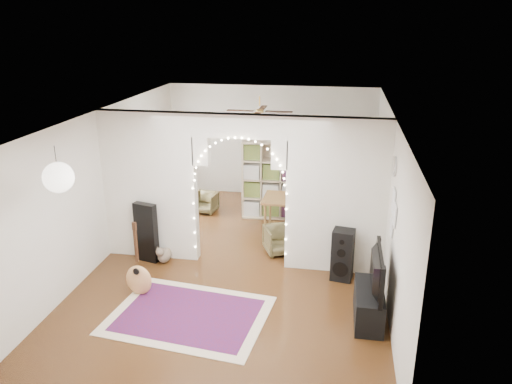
% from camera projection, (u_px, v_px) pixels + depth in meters
% --- Properties ---
extents(floor, '(7.50, 7.50, 0.00)m').
position_uv_depth(floor, '(241.00, 261.00, 9.09)').
color(floor, black).
rests_on(floor, ground).
extents(ceiling, '(5.00, 7.50, 0.02)m').
position_uv_depth(ceiling, '(240.00, 114.00, 8.20)').
color(ceiling, white).
rests_on(ceiling, wall_back).
extents(wall_back, '(5.00, 0.02, 2.70)m').
position_uv_depth(wall_back, '(271.00, 142.00, 12.14)').
color(wall_back, silver).
rests_on(wall_back, floor).
extents(wall_front, '(5.00, 0.02, 2.70)m').
position_uv_depth(wall_front, '(168.00, 308.00, 5.16)').
color(wall_front, silver).
rests_on(wall_front, floor).
extents(wall_left, '(0.02, 7.50, 2.70)m').
position_uv_depth(wall_left, '(106.00, 184.00, 9.05)').
color(wall_left, silver).
rests_on(wall_left, floor).
extents(wall_right, '(0.02, 7.50, 2.70)m').
position_uv_depth(wall_right, '(388.00, 200.00, 8.25)').
color(wall_right, silver).
rests_on(wall_right, floor).
extents(divider_wall, '(5.00, 0.20, 2.70)m').
position_uv_depth(divider_wall, '(240.00, 187.00, 8.62)').
color(divider_wall, silver).
rests_on(divider_wall, floor).
extents(fairy_lights, '(1.64, 0.04, 1.60)m').
position_uv_depth(fairy_lights, '(239.00, 183.00, 8.46)').
color(fairy_lights, '#FFEABF').
rests_on(fairy_lights, divider_wall).
extents(window, '(0.04, 1.20, 1.40)m').
position_uv_depth(window, '(144.00, 151.00, 10.67)').
color(window, white).
rests_on(window, wall_left).
extents(wall_clock, '(0.03, 0.31, 0.31)m').
position_uv_depth(wall_clock, '(395.00, 166.00, 7.44)').
color(wall_clock, white).
rests_on(wall_clock, wall_right).
extents(picture_frames, '(0.02, 0.50, 0.70)m').
position_uv_depth(picture_frames, '(393.00, 213.00, 7.27)').
color(picture_frames, white).
rests_on(picture_frames, wall_right).
extents(paper_lantern, '(0.40, 0.40, 0.40)m').
position_uv_depth(paper_lantern, '(58.00, 177.00, 6.43)').
color(paper_lantern, white).
rests_on(paper_lantern, ceiling).
extents(ceiling_fan, '(1.10, 1.10, 0.30)m').
position_uv_depth(ceiling_fan, '(260.00, 111.00, 10.16)').
color(ceiling_fan, gold).
rests_on(ceiling_fan, ceiling).
extents(area_rug, '(2.45, 1.96, 0.02)m').
position_uv_depth(area_rug, '(189.00, 315.00, 7.43)').
color(area_rug, maroon).
rests_on(area_rug, floor).
extents(guitar_case, '(0.44, 0.24, 1.10)m').
position_uv_depth(guitar_case, '(146.00, 233.00, 8.95)').
color(guitar_case, black).
rests_on(guitar_case, floor).
extents(acoustic_guitar, '(0.45, 0.23, 1.06)m').
position_uv_depth(acoustic_guitar, '(138.00, 268.00, 7.86)').
color(acoustic_guitar, tan).
rests_on(acoustic_guitar, floor).
extents(tabby_cat, '(0.29, 0.56, 0.37)m').
position_uv_depth(tabby_cat, '(164.00, 255.00, 9.02)').
color(tabby_cat, brown).
rests_on(tabby_cat, floor).
extents(floor_speaker, '(0.39, 0.36, 0.90)m').
position_uv_depth(floor_speaker, '(343.00, 255.00, 8.34)').
color(floor_speaker, black).
rests_on(floor_speaker, floor).
extents(media_console, '(0.41, 1.00, 0.50)m').
position_uv_depth(media_console, '(369.00, 305.00, 7.25)').
color(media_console, black).
rests_on(media_console, floor).
extents(tv, '(0.15, 1.08, 0.62)m').
position_uv_depth(tv, '(372.00, 271.00, 7.06)').
color(tv, black).
rests_on(tv, media_console).
extents(bookcase, '(1.72, 0.57, 1.73)m').
position_uv_depth(bookcase, '(281.00, 180.00, 10.86)').
color(bookcase, beige).
rests_on(bookcase, floor).
extents(dining_table, '(1.21, 0.82, 0.76)m').
position_uv_depth(dining_table, '(293.00, 201.00, 10.09)').
color(dining_table, brown).
rests_on(dining_table, floor).
extents(flower_vase, '(0.19, 0.19, 0.19)m').
position_uv_depth(flower_vase, '(293.00, 194.00, 10.04)').
color(flower_vase, white).
rests_on(flower_vase, dining_table).
extents(dining_chair_left, '(0.55, 0.56, 0.46)m').
position_uv_depth(dining_chair_left, '(206.00, 202.00, 11.34)').
color(dining_chair_left, brown).
rests_on(dining_chair_left, floor).
extents(dining_chair_right, '(0.73, 0.74, 0.52)m').
position_uv_depth(dining_chair_right, '(280.00, 240.00, 9.36)').
color(dining_chair_right, brown).
rests_on(dining_chair_right, floor).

